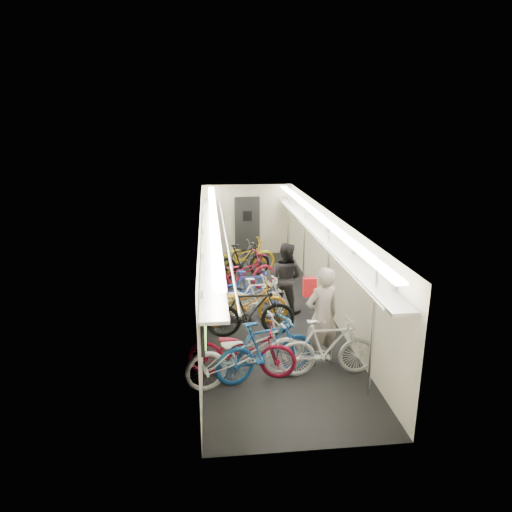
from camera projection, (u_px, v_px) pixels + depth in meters
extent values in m
plane|color=black|center=(265.00, 310.00, 11.12)|extent=(10.00, 10.00, 0.00)
plane|color=white|center=(266.00, 213.00, 10.45)|extent=(10.00, 10.00, 0.00)
plane|color=beige|center=(202.00, 265.00, 10.63)|extent=(0.00, 10.00, 10.00)
plane|color=beige|center=(327.00, 261.00, 10.94)|extent=(0.00, 10.00, 10.00)
plane|color=beige|center=(247.00, 220.00, 15.56)|extent=(3.00, 0.00, 3.00)
plane|color=beige|center=(313.00, 374.00, 6.01)|extent=(3.00, 0.00, 3.00)
cube|color=black|center=(203.00, 319.00, 7.57)|extent=(0.06, 1.10, 0.80)
cube|color=#9BCF5A|center=(205.00, 319.00, 7.57)|extent=(0.02, 0.96, 0.66)
cube|color=black|center=(203.00, 277.00, 9.67)|extent=(0.06, 1.10, 0.80)
cube|color=#9BCF5A|center=(205.00, 276.00, 9.67)|extent=(0.02, 0.96, 0.66)
cube|color=black|center=(204.00, 249.00, 11.77)|extent=(0.06, 1.10, 0.80)
cube|color=#9BCF5A|center=(205.00, 249.00, 11.77)|extent=(0.02, 0.96, 0.66)
cube|color=black|center=(204.00, 230.00, 13.87)|extent=(0.06, 1.10, 0.80)
cube|color=#9BCF5A|center=(205.00, 230.00, 13.87)|extent=(0.02, 0.96, 0.66)
cube|color=yellow|center=(203.00, 293.00, 8.61)|extent=(0.02, 0.22, 0.30)
cube|color=yellow|center=(204.00, 259.00, 10.70)|extent=(0.02, 0.22, 0.30)
cube|color=yellow|center=(204.00, 237.00, 12.80)|extent=(0.02, 0.22, 0.30)
cube|color=black|center=(247.00, 226.00, 15.56)|extent=(0.85, 0.08, 2.00)
cube|color=#999BA0|center=(210.00, 235.00, 10.45)|extent=(0.40, 9.70, 0.05)
cube|color=#999BA0|center=(320.00, 232.00, 10.71)|extent=(0.40, 9.70, 0.05)
cylinder|color=silver|center=(225.00, 230.00, 10.46)|extent=(0.04, 9.70, 0.04)
cylinder|color=silver|center=(306.00, 228.00, 10.65)|extent=(0.04, 9.70, 0.04)
cube|color=white|center=(213.00, 217.00, 10.34)|extent=(0.18, 9.60, 0.04)
cube|color=white|center=(317.00, 214.00, 10.59)|extent=(0.18, 9.60, 0.04)
cylinder|color=silver|center=(373.00, 330.00, 7.29)|extent=(0.05, 0.05, 2.38)
cylinder|color=silver|center=(328.00, 274.00, 9.96)|extent=(0.05, 0.05, 2.38)
cylinder|color=silver|center=(304.00, 245.00, 12.34)|extent=(0.05, 0.05, 2.38)
cylinder|color=silver|center=(288.00, 225.00, 14.73)|extent=(0.05, 0.05, 2.38)
imported|color=silver|center=(245.00, 353.00, 7.88)|extent=(2.27, 1.29, 1.13)
imported|color=#17488E|center=(266.00, 349.00, 7.99)|extent=(1.96, 1.09, 1.14)
imported|color=maroon|center=(242.00, 350.00, 8.08)|extent=(2.03, 1.02, 1.02)
imported|color=black|center=(251.00, 311.00, 9.60)|extent=(1.88, 0.54, 1.13)
imported|color=#C47912|center=(244.00, 304.00, 10.14)|extent=(2.00, 0.78, 1.03)
imported|color=white|center=(260.00, 297.00, 10.60)|extent=(1.67, 0.64, 0.98)
imported|color=silver|center=(244.00, 300.00, 10.40)|extent=(1.96, 1.01, 0.98)
imported|color=#1C37AB|center=(251.00, 288.00, 11.20)|extent=(1.59, 0.49, 0.94)
imported|color=maroon|center=(241.00, 274.00, 12.06)|extent=(2.18, 1.44, 1.08)
imported|color=black|center=(243.00, 261.00, 13.29)|extent=(1.78, 1.02, 1.03)
imported|color=gold|center=(243.00, 257.00, 13.67)|extent=(2.09, 1.05, 1.05)
imported|color=silver|center=(327.00, 347.00, 8.11)|extent=(1.81, 0.52, 1.09)
imported|color=slate|center=(237.00, 256.00, 14.07)|extent=(1.76, 1.06, 0.87)
imported|color=gray|center=(322.00, 317.00, 8.40)|extent=(0.81, 0.66, 1.91)
imported|color=black|center=(285.00, 278.00, 10.81)|extent=(1.05, 0.99, 1.71)
cube|color=red|center=(310.00, 287.00, 8.97)|extent=(0.26, 0.15, 0.38)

